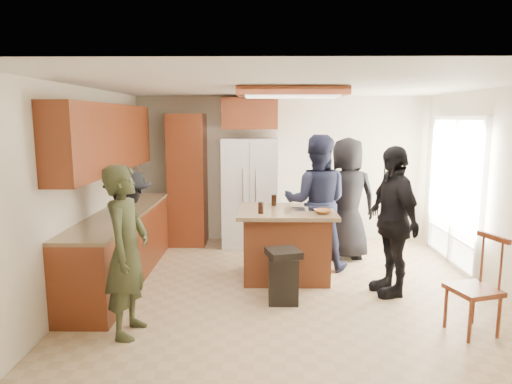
{
  "coord_description": "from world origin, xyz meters",
  "views": [
    {
      "loc": [
        -0.36,
        -5.39,
        2.13
      ],
      "look_at": [
        -0.43,
        0.63,
        1.15
      ],
      "focal_mm": 32.0,
      "sensor_mm": 36.0,
      "label": 1
    }
  ],
  "objects_px": {
    "person_behind_right": "(346,199)",
    "trash_bin": "(283,275)",
    "person_side_right": "(392,221)",
    "person_front_left": "(127,251)",
    "person_behind_left": "(316,202)",
    "refrigerator": "(250,192)",
    "kitchen_island": "(286,243)",
    "person_counter": "(129,231)",
    "spindle_chair": "(475,289)"
  },
  "relations": [
    {
      "from": "person_behind_right",
      "to": "trash_bin",
      "type": "height_order",
      "value": "person_behind_right"
    },
    {
      "from": "trash_bin",
      "to": "person_side_right",
      "type": "bearing_deg",
      "value": 12.58
    },
    {
      "from": "person_front_left",
      "to": "person_side_right",
      "type": "distance_m",
      "value": 3.09
    },
    {
      "from": "person_behind_left",
      "to": "person_side_right",
      "type": "relative_size",
      "value": 1.05
    },
    {
      "from": "refrigerator",
      "to": "kitchen_island",
      "type": "bearing_deg",
      "value": -71.91
    },
    {
      "from": "person_front_left",
      "to": "kitchen_island",
      "type": "xyz_separation_m",
      "value": [
        1.64,
        1.65,
        -0.37
      ]
    },
    {
      "from": "person_side_right",
      "to": "refrigerator",
      "type": "relative_size",
      "value": 1.01
    },
    {
      "from": "person_counter",
      "to": "kitchen_island",
      "type": "bearing_deg",
      "value": -96.7
    },
    {
      "from": "trash_bin",
      "to": "spindle_chair",
      "type": "bearing_deg",
      "value": -22.14
    },
    {
      "from": "trash_bin",
      "to": "person_behind_left",
      "type": "bearing_deg",
      "value": 67.48
    },
    {
      "from": "person_counter",
      "to": "kitchen_island",
      "type": "xyz_separation_m",
      "value": [
        1.95,
        0.49,
        -0.29
      ]
    },
    {
      "from": "person_behind_right",
      "to": "spindle_chair",
      "type": "relative_size",
      "value": 1.86
    },
    {
      "from": "person_front_left",
      "to": "spindle_chair",
      "type": "distance_m",
      "value": 3.45
    },
    {
      "from": "trash_bin",
      "to": "spindle_chair",
      "type": "height_order",
      "value": "spindle_chair"
    },
    {
      "from": "spindle_chair",
      "to": "person_front_left",
      "type": "bearing_deg",
      "value": -179.16
    },
    {
      "from": "person_side_right",
      "to": "spindle_chair",
      "type": "height_order",
      "value": "person_side_right"
    },
    {
      "from": "person_behind_left",
      "to": "spindle_chair",
      "type": "xyz_separation_m",
      "value": [
        1.34,
        -2.01,
        -0.5
      ]
    },
    {
      "from": "person_side_right",
      "to": "kitchen_island",
      "type": "xyz_separation_m",
      "value": [
        -1.25,
        0.54,
        -0.43
      ]
    },
    {
      "from": "refrigerator",
      "to": "trash_bin",
      "type": "bearing_deg",
      "value": -79.57
    },
    {
      "from": "person_side_right",
      "to": "spindle_chair",
      "type": "relative_size",
      "value": 1.82
    },
    {
      "from": "person_side_right",
      "to": "spindle_chair",
      "type": "distance_m",
      "value": 1.27
    },
    {
      "from": "person_front_left",
      "to": "person_behind_right",
      "type": "bearing_deg",
      "value": -41.16
    },
    {
      "from": "person_counter",
      "to": "spindle_chair",
      "type": "bearing_deg",
      "value": -127.32
    },
    {
      "from": "person_behind_right",
      "to": "trash_bin",
      "type": "xyz_separation_m",
      "value": [
        -1.02,
        -1.69,
        -0.61
      ]
    },
    {
      "from": "person_front_left",
      "to": "trash_bin",
      "type": "bearing_deg",
      "value": -57.85
    },
    {
      "from": "refrigerator",
      "to": "kitchen_island",
      "type": "relative_size",
      "value": 1.41
    },
    {
      "from": "person_side_right",
      "to": "refrigerator",
      "type": "distance_m",
      "value": 2.77
    },
    {
      "from": "refrigerator",
      "to": "person_side_right",
      "type": "bearing_deg",
      "value": -50.34
    },
    {
      "from": "person_side_right",
      "to": "kitchen_island",
      "type": "height_order",
      "value": "person_side_right"
    },
    {
      "from": "person_behind_right",
      "to": "refrigerator",
      "type": "height_order",
      "value": "person_behind_right"
    },
    {
      "from": "person_behind_left",
      "to": "person_counter",
      "type": "xyz_separation_m",
      "value": [
        -2.4,
        -0.91,
        -0.19
      ]
    },
    {
      "from": "person_behind_left",
      "to": "kitchen_island",
      "type": "distance_m",
      "value": 0.78
    },
    {
      "from": "kitchen_island",
      "to": "refrigerator",
      "type": "bearing_deg",
      "value": 108.09
    },
    {
      "from": "person_front_left",
      "to": "spindle_chair",
      "type": "xyz_separation_m",
      "value": [
        3.43,
        0.05,
        -0.39
      ]
    },
    {
      "from": "person_counter",
      "to": "kitchen_island",
      "type": "height_order",
      "value": "person_counter"
    },
    {
      "from": "person_behind_right",
      "to": "person_behind_left",
      "type": "bearing_deg",
      "value": 35.56
    },
    {
      "from": "spindle_chair",
      "to": "person_counter",
      "type": "bearing_deg",
      "value": 163.55
    },
    {
      "from": "person_behind_left",
      "to": "person_behind_right",
      "type": "xyz_separation_m",
      "value": [
        0.5,
        0.44,
        -0.03
      ]
    },
    {
      "from": "person_side_right",
      "to": "spindle_chair",
      "type": "bearing_deg",
      "value": 15.92
    },
    {
      "from": "person_behind_left",
      "to": "kitchen_island",
      "type": "height_order",
      "value": "person_behind_left"
    },
    {
      "from": "person_counter",
      "to": "kitchen_island",
      "type": "distance_m",
      "value": 2.03
    },
    {
      "from": "person_front_left",
      "to": "person_behind_right",
      "type": "distance_m",
      "value": 3.6
    },
    {
      "from": "person_behind_right",
      "to": "kitchen_island",
      "type": "distance_m",
      "value": 1.36
    },
    {
      "from": "person_behind_right",
      "to": "person_side_right",
      "type": "xyz_separation_m",
      "value": [
        0.3,
        -1.4,
        -0.02
      ]
    },
    {
      "from": "person_front_left",
      "to": "trash_bin",
      "type": "xyz_separation_m",
      "value": [
        1.56,
        0.81,
        -0.53
      ]
    },
    {
      "from": "person_side_right",
      "to": "kitchen_island",
      "type": "relative_size",
      "value": 1.41
    },
    {
      "from": "person_behind_left",
      "to": "person_counter",
      "type": "relative_size",
      "value": 1.25
    },
    {
      "from": "person_behind_left",
      "to": "trash_bin",
      "type": "height_order",
      "value": "person_behind_left"
    },
    {
      "from": "person_behind_right",
      "to": "kitchen_island",
      "type": "height_order",
      "value": "person_behind_right"
    },
    {
      "from": "trash_bin",
      "to": "person_behind_right",
      "type": "bearing_deg",
      "value": 58.82
    }
  ]
}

